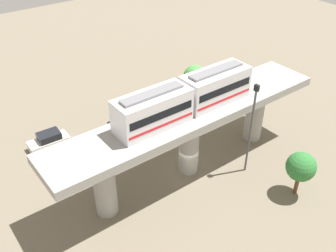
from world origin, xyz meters
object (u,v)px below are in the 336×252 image
train (185,98)px  signal_post (251,126)px  parked_car_white (49,141)px  parked_car_yellow (154,109)px  tree_mid_lot (195,77)px  tree_near_viaduct (301,167)px  parked_car_orange (120,130)px

train → signal_post: 6.90m
parked_car_white → signal_post: (15.25, 13.91, 4.53)m
parked_car_yellow → tree_mid_lot: size_ratio=0.90×
train → parked_car_white: 16.64m
train → parked_car_white: (-11.85, -8.80, -7.69)m
parked_car_yellow → tree_near_viaduct: (18.87, 2.54, 2.33)m
parked_car_white → tree_near_viaduct: 25.45m
parked_car_orange → tree_mid_lot: bearing=96.2°
parked_car_white → tree_near_viaduct: (20.29, 15.20, 2.33)m
parked_car_white → tree_mid_lot: bearing=86.2°
parked_car_orange → signal_post: 14.95m
tree_mid_lot → parked_car_white: bearing=-96.0°
train → signal_post: bearing=56.3°
parked_car_orange → signal_post: (12.50, 6.83, 4.53)m
parked_car_yellow → tree_mid_lot: bearing=93.0°
parked_car_white → signal_post: signal_post is taller
parked_car_white → parked_car_yellow: 12.73m
train → tree_near_viaduct: train is taller
parked_car_white → tree_mid_lot: size_ratio=0.87×
parked_car_yellow → signal_post: signal_post is taller
tree_near_viaduct → signal_post: size_ratio=0.47×
train → parked_car_yellow: bearing=159.7°
train → tree_near_viaduct: size_ratio=3.05×
tree_mid_lot → signal_post: 14.22m
train → parked_car_yellow: size_ratio=3.07×
parked_car_orange → tree_near_viaduct: size_ratio=0.96×
parked_car_orange → signal_post: signal_post is taller
tree_near_viaduct → parked_car_orange: bearing=-155.2°
tree_near_viaduct → signal_post: signal_post is taller
parked_car_orange → tree_near_viaduct: 19.47m
parked_car_orange → tree_near_viaduct: bearing=27.0°
parked_car_white → signal_post: size_ratio=0.45×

